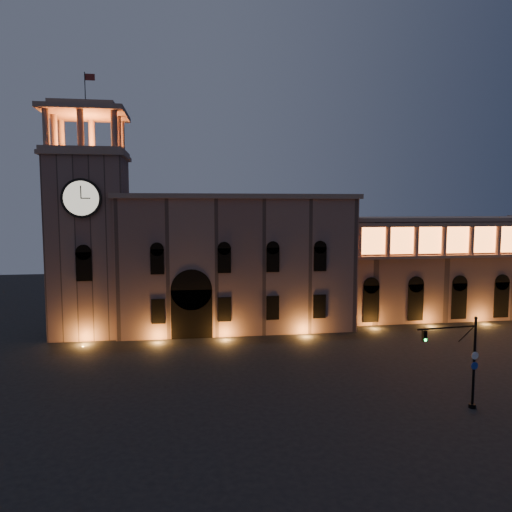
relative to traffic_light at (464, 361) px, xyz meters
name	(u,v)px	position (x,y,z in m)	size (l,w,h in m)	color
ground	(283,380)	(-12.79, 8.70, -3.92)	(160.00, 160.00, 0.00)	black
government_building	(235,261)	(-14.86, 30.63, 4.85)	(30.80, 12.80, 17.60)	#7A5950
clock_tower	(90,235)	(-33.29, 29.68, 8.58)	(9.80, 9.80, 32.40)	#7A5950
colonnade_wing	(462,265)	(19.21, 32.62, 3.42)	(40.60, 11.50, 14.50)	brown
traffic_light	(464,361)	(0.00, 0.00, 0.00)	(5.42, 0.93, 7.46)	black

